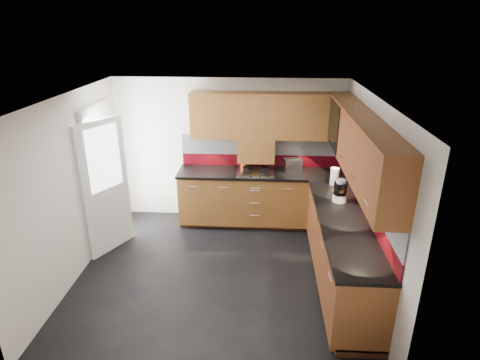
# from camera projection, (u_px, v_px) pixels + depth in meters

# --- Properties ---
(room) EXTENTS (4.00, 3.80, 2.64)m
(room) POSITION_uv_depth(u_px,v_px,m) (217.00, 171.00, 4.96)
(room) COLOR black
(base_cabinets) EXTENTS (2.70, 3.20, 0.95)m
(base_cabinets) POSITION_uv_depth(u_px,v_px,m) (295.00, 223.00, 5.96)
(base_cabinets) COLOR #5B3014
(base_cabinets) RESTS_ON room
(countertop) EXTENTS (2.72, 3.22, 0.04)m
(countertop) POSITION_uv_depth(u_px,v_px,m) (296.00, 193.00, 5.77)
(countertop) COLOR black
(countertop) RESTS_ON base_cabinets
(backsplash) EXTENTS (2.70, 3.20, 0.54)m
(backsplash) POSITION_uv_depth(u_px,v_px,m) (311.00, 169.00, 5.85)
(backsplash) COLOR maroon
(backsplash) RESTS_ON countertop
(upper_cabinets) EXTENTS (2.50, 3.20, 0.72)m
(upper_cabinets) POSITION_uv_depth(u_px,v_px,m) (312.00, 130.00, 5.48)
(upper_cabinets) COLOR #5B3014
(upper_cabinets) RESTS_ON room
(extractor_hood) EXTENTS (0.60, 0.33, 0.40)m
(extractor_hood) POSITION_uv_depth(u_px,v_px,m) (256.00, 149.00, 6.53)
(extractor_hood) COLOR #5B3014
(extractor_hood) RESTS_ON room
(glass_cabinet) EXTENTS (0.32, 0.80, 0.66)m
(glass_cabinet) POSITION_uv_depth(u_px,v_px,m) (344.00, 124.00, 5.71)
(glass_cabinet) COLOR black
(glass_cabinet) RESTS_ON room
(back_door) EXTENTS (0.42, 1.19, 2.04)m
(back_door) POSITION_uv_depth(u_px,v_px,m) (104.00, 180.00, 5.93)
(back_door) COLOR white
(back_door) RESTS_ON room
(gas_hob) EXTENTS (0.60, 0.52, 0.05)m
(gas_hob) POSITION_uv_depth(u_px,v_px,m) (256.00, 172.00, 6.50)
(gas_hob) COLOR silver
(gas_hob) RESTS_ON countertop
(utensil_pot) EXTENTS (0.12, 0.12, 0.42)m
(utensil_pot) POSITION_uv_depth(u_px,v_px,m) (244.00, 162.00, 6.70)
(utensil_pot) COLOR #E94D15
(utensil_pot) RESTS_ON countertop
(toaster) EXTENTS (0.31, 0.23, 0.21)m
(toaster) POSITION_uv_depth(u_px,v_px,m) (293.00, 165.00, 6.56)
(toaster) COLOR silver
(toaster) RESTS_ON countertop
(food_processor) EXTENTS (0.19, 0.19, 0.32)m
(food_processor) POSITION_uv_depth(u_px,v_px,m) (340.00, 191.00, 5.42)
(food_processor) COLOR white
(food_processor) RESTS_ON countertop
(paper_towel) EXTENTS (0.14, 0.14, 0.26)m
(paper_towel) POSITION_uv_depth(u_px,v_px,m) (334.00, 176.00, 5.97)
(paper_towel) COLOR white
(paper_towel) RESTS_ON countertop
(orange_cloth) EXTENTS (0.15, 0.13, 0.02)m
(orange_cloth) POSITION_uv_depth(u_px,v_px,m) (338.00, 191.00, 5.78)
(orange_cloth) COLOR orange
(orange_cloth) RESTS_ON countertop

